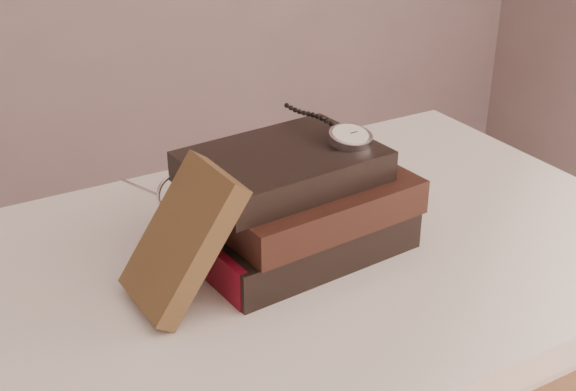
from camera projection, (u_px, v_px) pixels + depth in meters
table at (275, 317)px, 0.99m from camera, size 1.00×0.60×0.75m
book_stack at (296, 204)px, 0.95m from camera, size 0.28×0.20×0.13m
journal at (182, 239)px, 0.84m from camera, size 0.12×0.11×0.15m
pocket_watch at (347, 135)px, 0.94m from camera, size 0.06×0.16×0.02m
eyeglasses at (194, 187)px, 0.96m from camera, size 0.12×0.13×0.05m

